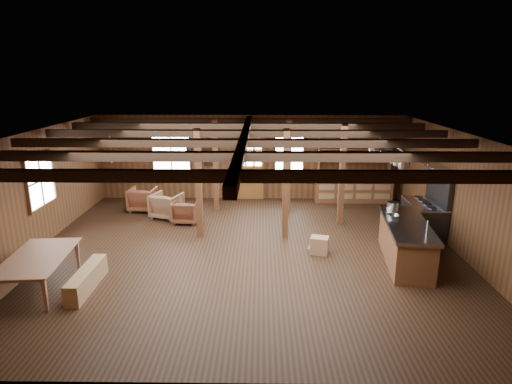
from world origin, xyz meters
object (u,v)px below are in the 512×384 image
commercial_range (426,213)px  armchair_a (143,199)px  armchair_c (167,205)px  armchair_b (186,212)px  kitchen_island (406,242)px  dining_table (42,273)px

commercial_range → armchair_a: bearing=165.9°
commercial_range → armchair_c: bearing=169.3°
armchair_b → armchair_c: size_ratio=0.87×
kitchen_island → armchair_b: kitchen_island is taller
kitchen_island → commercial_range: 1.98m
commercial_range → armchair_a: 8.17m
dining_table → armchair_b: dining_table is taller
dining_table → armchair_a: bearing=-12.1°
armchair_c → dining_table: bearing=89.3°
dining_table → armchair_c: (1.52, 4.35, 0.03)m
commercial_range → armchair_a: size_ratio=2.36×
commercial_range → kitchen_island: bearing=-122.1°
armchair_c → armchair_a: bearing=-18.1°
commercial_range → armchair_c: (-7.03, 1.33, -0.24)m
armchair_a → kitchen_island: bearing=156.3°
armchair_a → armchair_c: armchair_c is taller
commercial_range → dining_table: bearing=-160.6°
armchair_a → armchair_c: (0.89, -0.66, 0.01)m
armchair_b → armchair_c: armchair_c is taller
kitchen_island → armchair_a: size_ratio=3.29×
dining_table → armchair_b: (2.16, 3.91, -0.02)m
armchair_a → armchair_b: size_ratio=1.12×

